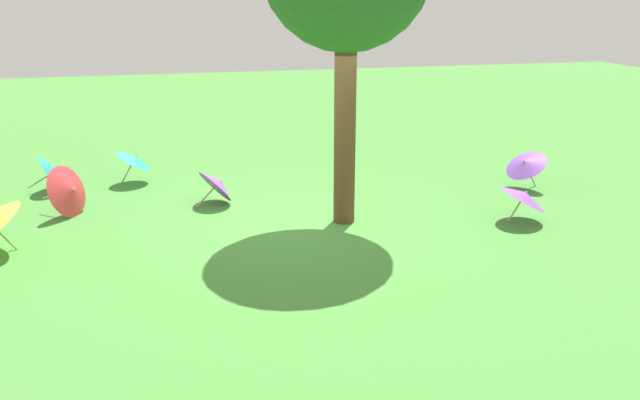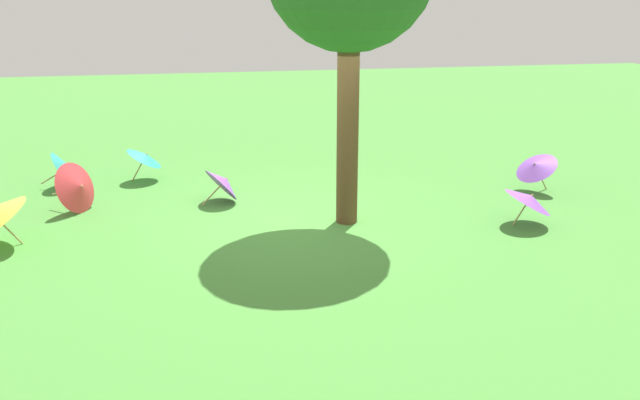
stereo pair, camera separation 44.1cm
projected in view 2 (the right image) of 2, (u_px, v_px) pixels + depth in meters
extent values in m
plane|color=#478C38|center=(306.00, 223.00, 10.04)|extent=(40.00, 40.00, 0.00)
cylinder|color=brown|center=(348.00, 124.00, 9.63)|extent=(0.32, 0.32, 3.02)
cylinder|color=tan|center=(211.00, 195.00, 10.86)|extent=(0.35, 0.14, 0.31)
cone|color=purple|center=(224.00, 182.00, 10.91)|extent=(0.77, 0.85, 0.64)
sphere|color=tan|center=(227.00, 179.00, 10.92)|extent=(0.06, 0.05, 0.05)
cylinder|color=tan|center=(541.00, 179.00, 11.60)|extent=(0.30, 0.12, 0.43)
cone|color=purple|center=(536.00, 166.00, 11.44)|extent=(0.86, 0.90, 0.51)
sphere|color=tan|center=(535.00, 163.00, 11.41)|extent=(0.06, 0.05, 0.05)
cylinder|color=tan|center=(64.00, 191.00, 10.54)|extent=(0.42, 0.26, 0.18)
cone|color=#D8383F|center=(78.00, 187.00, 10.41)|extent=(0.77, 0.92, 0.83)
sphere|color=tan|center=(82.00, 186.00, 10.39)|extent=(0.06, 0.05, 0.05)
cylinder|color=tan|center=(138.00, 170.00, 12.19)|extent=(0.26, 0.04, 0.43)
cone|color=teal|center=(145.00, 156.00, 12.13)|extent=(0.68, 0.72, 0.44)
sphere|color=tan|center=(147.00, 154.00, 12.12)|extent=(0.05, 0.04, 0.05)
cylinder|color=tan|center=(52.00, 177.00, 11.72)|extent=(0.41, 0.05, 0.24)
cone|color=teal|center=(67.00, 168.00, 11.73)|extent=(0.52, 0.76, 0.71)
sphere|color=tan|center=(70.00, 166.00, 11.74)|extent=(0.05, 0.04, 0.05)
cylinder|color=tan|center=(520.00, 214.00, 9.88)|extent=(0.21, 0.07, 0.37)
cone|color=purple|center=(530.00, 199.00, 9.81)|extent=(0.87, 0.89, 0.46)
sphere|color=tan|center=(532.00, 195.00, 9.79)|extent=(0.05, 0.05, 0.05)
cylinder|color=tan|center=(10.00, 232.00, 9.08)|extent=(0.28, 0.08, 0.41)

